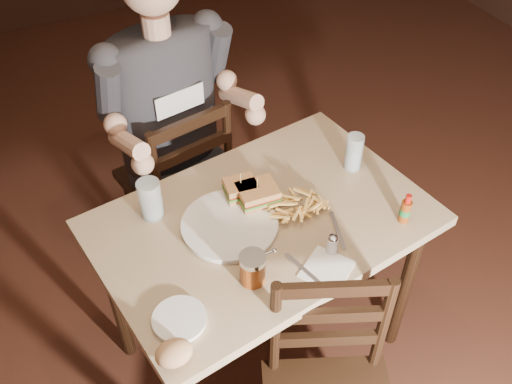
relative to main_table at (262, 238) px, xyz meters
name	(u,v)px	position (x,y,z in m)	size (l,w,h in m)	color
room_shell	(303,84)	(0.01, -0.19, 0.72)	(7.00, 7.00, 7.00)	black
main_table	(262,238)	(0.00, 0.00, 0.00)	(1.18, 0.88, 0.77)	tan
chair_far	(175,179)	(-0.10, 0.66, -0.23)	(0.41, 0.45, 0.89)	black
diner	(169,87)	(-0.09, 0.61, 0.27)	(0.57, 0.45, 0.98)	#2B2B30
dinner_plate	(230,226)	(-0.11, 0.01, 0.10)	(0.31, 0.31, 0.02)	white
sandwich_left	(241,185)	(-0.03, 0.12, 0.16)	(0.11, 0.09, 0.09)	#C38649
sandwich_right	(257,189)	(0.01, 0.07, 0.16)	(0.13, 0.11, 0.11)	#C38649
fries_pile	(298,204)	(0.12, -0.02, 0.13)	(0.24, 0.17, 0.04)	gold
ketchup_dollop	(252,208)	(-0.02, 0.04, 0.11)	(0.04, 0.04, 0.01)	maroon
glass_left	(150,199)	(-0.32, 0.18, 0.16)	(0.08, 0.08, 0.14)	silver
glass_right	(354,152)	(0.41, 0.09, 0.16)	(0.06, 0.06, 0.14)	silver
hot_sauce	(406,208)	(0.41, -0.21, 0.15)	(0.04, 0.04, 0.11)	#7B340E
salt_shaker	(332,244)	(0.13, -0.22, 0.13)	(0.04, 0.04, 0.07)	white
syrup_dispenser	(253,268)	(-0.14, -0.21, 0.15)	(0.08, 0.08, 0.11)	#7B340E
napkin	(327,269)	(0.08, -0.28, 0.09)	(0.14, 0.13, 0.00)	white
knife	(310,275)	(0.02, -0.28, 0.10)	(0.01, 0.21, 0.01)	silver
fork	(338,230)	(0.19, -0.15, 0.10)	(0.01, 0.17, 0.01)	silver
side_plate	(180,320)	(-0.39, -0.26, 0.10)	(0.15, 0.15, 0.01)	white
bread_roll	(174,353)	(-0.44, -0.37, 0.13)	(0.10, 0.08, 0.06)	tan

